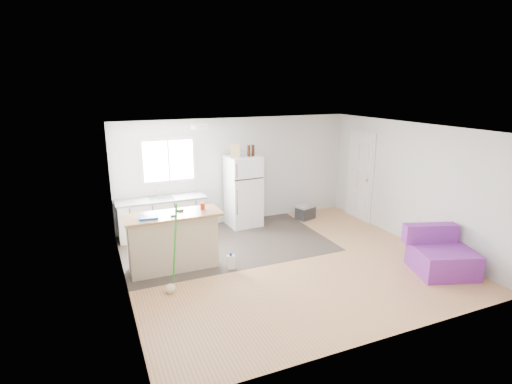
{
  "coord_description": "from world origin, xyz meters",
  "views": [
    {
      "loc": [
        -3.13,
        -5.89,
        3.1
      ],
      "look_at": [
        -0.3,
        0.7,
        1.17
      ],
      "focal_mm": 28.0,
      "sensor_mm": 36.0,
      "label": 1
    }
  ],
  "objects_px": {
    "refrigerator": "(243,191)",
    "cardboard_box": "(235,150)",
    "purple_seat": "(440,256)",
    "kitchen_cabinets": "(162,217)",
    "cleaner_jug": "(231,262)",
    "blue_tray": "(148,217)",
    "bottle_right": "(253,150)",
    "red_cup": "(203,206)",
    "peninsula": "(173,241)",
    "cooler": "(305,212)",
    "bottle_left": "(249,151)",
    "mop": "(171,278)"
  },
  "relations": [
    {
      "from": "cleaner_jug",
      "to": "blue_tray",
      "type": "relative_size",
      "value": 1.0
    },
    {
      "from": "kitchen_cabinets",
      "to": "peninsula",
      "type": "height_order",
      "value": "kitchen_cabinets"
    },
    {
      "from": "bottle_left",
      "to": "kitchen_cabinets",
      "type": "bearing_deg",
      "value": 175.99
    },
    {
      "from": "peninsula",
      "to": "red_cup",
      "type": "xyz_separation_m",
      "value": [
        0.56,
        0.03,
        0.55
      ]
    },
    {
      "from": "refrigerator",
      "to": "bottle_left",
      "type": "height_order",
      "value": "bottle_left"
    },
    {
      "from": "peninsula",
      "to": "bottle_right",
      "type": "relative_size",
      "value": 6.48
    },
    {
      "from": "kitchen_cabinets",
      "to": "cardboard_box",
      "type": "xyz_separation_m",
      "value": [
        1.63,
        -0.07,
        1.32
      ]
    },
    {
      "from": "purple_seat",
      "to": "kitchen_cabinets",
      "type": "bearing_deg",
      "value": 157.17
    },
    {
      "from": "peninsula",
      "to": "mop",
      "type": "xyz_separation_m",
      "value": [
        -0.21,
        -0.8,
        -0.27
      ]
    },
    {
      "from": "red_cup",
      "to": "blue_tray",
      "type": "distance_m",
      "value": 0.95
    },
    {
      "from": "refrigerator",
      "to": "cardboard_box",
      "type": "bearing_deg",
      "value": -179.43
    },
    {
      "from": "purple_seat",
      "to": "peninsula",
      "type": "bearing_deg",
      "value": 173.96
    },
    {
      "from": "peninsula",
      "to": "mop",
      "type": "bearing_deg",
      "value": -104.14
    },
    {
      "from": "cooler",
      "to": "mop",
      "type": "bearing_deg",
      "value": -167.73
    },
    {
      "from": "blue_tray",
      "to": "bottle_right",
      "type": "bearing_deg",
      "value": 32.71
    },
    {
      "from": "blue_tray",
      "to": "bottle_left",
      "type": "distance_m",
      "value": 3.0
    },
    {
      "from": "bottle_right",
      "to": "peninsula",
      "type": "bearing_deg",
      "value": -144.3
    },
    {
      "from": "cleaner_jug",
      "to": "mop",
      "type": "xyz_separation_m",
      "value": [
        -1.1,
        -0.38,
        0.1
      ]
    },
    {
      "from": "mop",
      "to": "bottle_left",
      "type": "xyz_separation_m",
      "value": [
        2.25,
        2.33,
        1.48
      ]
    },
    {
      "from": "refrigerator",
      "to": "cooler",
      "type": "xyz_separation_m",
      "value": [
        1.51,
        -0.18,
        -0.62
      ]
    },
    {
      "from": "mop",
      "to": "refrigerator",
      "type": "bearing_deg",
      "value": 40.73
    },
    {
      "from": "refrigerator",
      "to": "mop",
      "type": "relative_size",
      "value": 1.11
    },
    {
      "from": "red_cup",
      "to": "cardboard_box",
      "type": "xyz_separation_m",
      "value": [
        1.19,
        1.56,
        0.68
      ]
    },
    {
      "from": "bottle_left",
      "to": "bottle_right",
      "type": "bearing_deg",
      "value": 8.62
    },
    {
      "from": "refrigerator",
      "to": "kitchen_cabinets",
      "type": "bearing_deg",
      "value": 174.46
    },
    {
      "from": "purple_seat",
      "to": "mop",
      "type": "height_order",
      "value": "mop"
    },
    {
      "from": "cardboard_box",
      "to": "bottle_right",
      "type": "height_order",
      "value": "cardboard_box"
    },
    {
      "from": "kitchen_cabinets",
      "to": "cardboard_box",
      "type": "bearing_deg",
      "value": -2.34
    },
    {
      "from": "peninsula",
      "to": "red_cup",
      "type": "bearing_deg",
      "value": 3.52
    },
    {
      "from": "refrigerator",
      "to": "red_cup",
      "type": "bearing_deg",
      "value": -134.98
    },
    {
      "from": "peninsula",
      "to": "purple_seat",
      "type": "relative_size",
      "value": 1.4
    },
    {
      "from": "mop",
      "to": "cardboard_box",
      "type": "height_order",
      "value": "cardboard_box"
    },
    {
      "from": "peninsula",
      "to": "cleaner_jug",
      "type": "relative_size",
      "value": 5.39
    },
    {
      "from": "bottle_left",
      "to": "bottle_right",
      "type": "distance_m",
      "value": 0.1
    },
    {
      "from": "kitchen_cabinets",
      "to": "cooler",
      "type": "xyz_separation_m",
      "value": [
        3.33,
        -0.24,
        -0.24
      ]
    },
    {
      "from": "cooler",
      "to": "cardboard_box",
      "type": "height_order",
      "value": "cardboard_box"
    },
    {
      "from": "cleaner_jug",
      "to": "bottle_right",
      "type": "bearing_deg",
      "value": 69.99
    },
    {
      "from": "mop",
      "to": "bottle_left",
      "type": "bearing_deg",
      "value": 38.43
    },
    {
      "from": "kitchen_cabinets",
      "to": "cardboard_box",
      "type": "relative_size",
      "value": 6.12
    },
    {
      "from": "kitchen_cabinets",
      "to": "bottle_right",
      "type": "relative_size",
      "value": 7.34
    },
    {
      "from": "kitchen_cabinets",
      "to": "bottle_left",
      "type": "bearing_deg",
      "value": -3.78
    },
    {
      "from": "kitchen_cabinets",
      "to": "bottle_left",
      "type": "height_order",
      "value": "bottle_left"
    },
    {
      "from": "bottle_right",
      "to": "red_cup",
      "type": "bearing_deg",
      "value": -136.48
    },
    {
      "from": "purple_seat",
      "to": "cleaner_jug",
      "type": "height_order",
      "value": "purple_seat"
    },
    {
      "from": "kitchen_cabinets",
      "to": "cleaner_jug",
      "type": "xyz_separation_m",
      "value": [
        0.78,
        -2.09,
        -0.29
      ]
    },
    {
      "from": "peninsula",
      "to": "cooler",
      "type": "xyz_separation_m",
      "value": [
        3.45,
        1.42,
        -0.33
      ]
    },
    {
      "from": "peninsula",
      "to": "cooler",
      "type": "height_order",
      "value": "peninsula"
    },
    {
      "from": "purple_seat",
      "to": "mop",
      "type": "relative_size",
      "value": 0.81
    },
    {
      "from": "kitchen_cabinets",
      "to": "blue_tray",
      "type": "height_order",
      "value": "kitchen_cabinets"
    },
    {
      "from": "bottle_right",
      "to": "cleaner_jug",
      "type": "bearing_deg",
      "value": -122.35
    }
  ]
}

